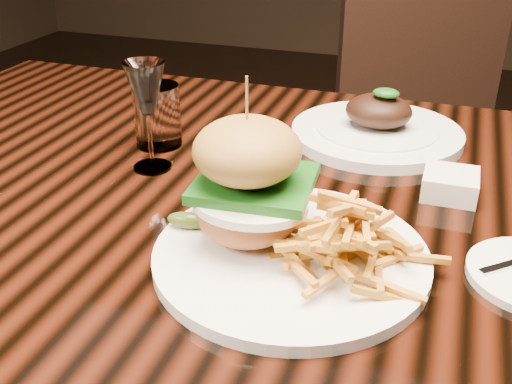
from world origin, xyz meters
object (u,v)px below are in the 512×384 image
(far_dish, at_px, (377,129))
(dining_table, at_px, (301,241))
(chair_far, at_px, (428,125))
(burger_plate, at_px, (288,218))
(wine_glass, at_px, (146,92))

(far_dish, bearing_deg, dining_table, -105.55)
(chair_far, bearing_deg, burger_plate, -119.28)
(wine_glass, distance_m, far_dish, 0.39)
(dining_table, bearing_deg, wine_glass, 177.86)
(burger_plate, height_order, chair_far, burger_plate)
(dining_table, bearing_deg, burger_plate, -81.60)
(wine_glass, bearing_deg, chair_far, 67.43)
(chair_far, bearing_deg, wine_glass, -136.30)
(wine_glass, relative_size, far_dish, 0.57)
(dining_table, bearing_deg, chair_far, 81.92)
(dining_table, distance_m, wine_glass, 0.31)
(chair_far, bearing_deg, dining_table, -121.81)
(wine_glass, height_order, far_dish, wine_glass)
(wine_glass, xyz_separation_m, chair_far, (0.36, 0.87, -0.33))
(burger_plate, bearing_deg, wine_glass, 154.54)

